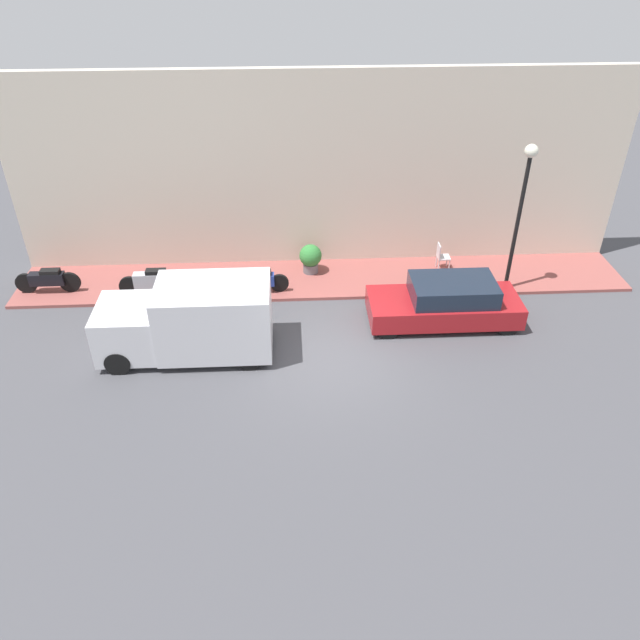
% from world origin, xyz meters
% --- Properties ---
extents(ground_plane, '(60.00, 60.00, 0.00)m').
position_xyz_m(ground_plane, '(0.00, 0.00, 0.00)').
color(ground_plane, '#47474C').
extents(sidewalk, '(2.42, 19.09, 0.10)m').
position_xyz_m(sidewalk, '(4.22, 0.00, 0.05)').
color(sidewalk, '#934C47').
rests_on(sidewalk, ground_plane).
extents(building_facade, '(0.30, 19.09, 6.19)m').
position_xyz_m(building_facade, '(5.58, 0.00, 3.10)').
color(building_facade, beige).
rests_on(building_facade, ground_plane).
extents(parked_car, '(1.70, 4.27, 1.32)m').
position_xyz_m(parked_car, '(1.70, -3.34, 0.63)').
color(parked_car, maroon).
rests_on(parked_car, ground_plane).
extents(delivery_van, '(1.87, 4.50, 2.02)m').
position_xyz_m(delivery_van, '(0.60, 3.74, 1.02)').
color(delivery_van, silver).
rests_on(delivery_van, ground_plane).
extents(scooter_silver, '(0.30, 2.02, 0.87)m').
position_xyz_m(scooter_silver, '(3.44, 5.20, 0.58)').
color(scooter_silver, '#B7B7BF').
rests_on(scooter_silver, sidewalk).
extents(motorcycle_blue, '(0.30, 1.88, 0.72)m').
position_xyz_m(motorcycle_blue, '(3.47, 2.03, 0.50)').
color(motorcycle_blue, navy).
rests_on(motorcycle_blue, sidewalk).
extents(motorcycle_black, '(0.30, 1.95, 0.77)m').
position_xyz_m(motorcycle_black, '(3.80, 8.43, 0.53)').
color(motorcycle_black, black).
rests_on(motorcycle_black, sidewalk).
extents(streetlamp, '(0.38, 0.38, 4.53)m').
position_xyz_m(streetlamp, '(3.29, -5.61, 3.26)').
color(streetlamp, black).
rests_on(streetlamp, sidewalk).
extents(potted_plant, '(0.72, 0.72, 0.95)m').
position_xyz_m(potted_plant, '(4.62, 0.39, 0.62)').
color(potted_plant, slate).
rests_on(potted_plant, sidewalk).
extents(cafe_chair, '(0.40, 0.40, 0.89)m').
position_xyz_m(cafe_chair, '(4.58, -3.84, 0.60)').
color(cafe_chair, silver).
rests_on(cafe_chair, sidewalk).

